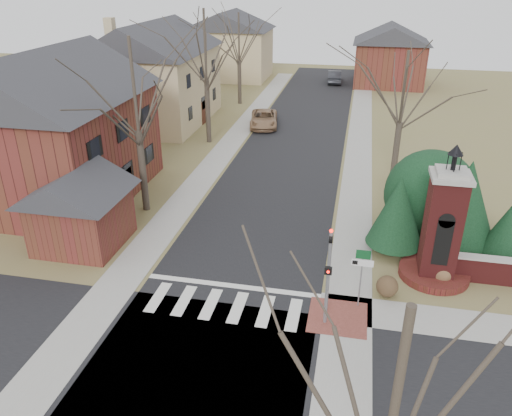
% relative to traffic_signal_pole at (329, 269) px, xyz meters
% --- Properties ---
extents(ground, '(120.00, 120.00, 0.00)m').
position_rel_traffic_signal_pole_xyz_m(ground, '(-4.30, -0.57, -2.59)').
color(ground, olive).
rests_on(ground, ground).
extents(main_street, '(8.00, 70.00, 0.01)m').
position_rel_traffic_signal_pole_xyz_m(main_street, '(-4.30, 21.43, -2.58)').
color(main_street, black).
rests_on(main_street, ground).
extents(cross_street, '(120.00, 8.00, 0.01)m').
position_rel_traffic_signal_pole_xyz_m(cross_street, '(-4.30, -3.57, -2.58)').
color(cross_street, black).
rests_on(cross_street, ground).
extents(crosswalk_zone, '(8.00, 2.20, 0.02)m').
position_rel_traffic_signal_pole_xyz_m(crosswalk_zone, '(-4.30, 0.23, -2.58)').
color(crosswalk_zone, silver).
rests_on(crosswalk_zone, ground).
extents(stop_bar, '(8.00, 0.35, 0.02)m').
position_rel_traffic_signal_pole_xyz_m(stop_bar, '(-4.30, 1.73, -2.58)').
color(stop_bar, silver).
rests_on(stop_bar, ground).
extents(sidewalk_right_main, '(2.00, 60.00, 0.02)m').
position_rel_traffic_signal_pole_xyz_m(sidewalk_right_main, '(0.90, 21.43, -2.58)').
color(sidewalk_right_main, gray).
rests_on(sidewalk_right_main, ground).
extents(sidewalk_left, '(2.00, 60.00, 0.02)m').
position_rel_traffic_signal_pole_xyz_m(sidewalk_left, '(-9.50, 21.43, -2.58)').
color(sidewalk_left, gray).
rests_on(sidewalk_left, ground).
extents(curb_apron, '(2.40, 2.40, 0.02)m').
position_rel_traffic_signal_pole_xyz_m(curb_apron, '(0.50, 0.43, -2.57)').
color(curb_apron, brown).
rests_on(curb_apron, ground).
extents(traffic_signal_pole, '(0.28, 0.41, 4.50)m').
position_rel_traffic_signal_pole_xyz_m(traffic_signal_pole, '(0.00, 0.00, 0.00)').
color(traffic_signal_pole, slate).
rests_on(traffic_signal_pole, ground).
extents(sign_post, '(0.90, 0.07, 2.75)m').
position_rel_traffic_signal_pole_xyz_m(sign_post, '(1.29, 1.41, -0.64)').
color(sign_post, slate).
rests_on(sign_post, ground).
extents(brick_gate_monument, '(3.20, 3.20, 6.47)m').
position_rel_traffic_signal_pole_xyz_m(brick_gate_monument, '(4.70, 4.42, -0.42)').
color(brick_gate_monument, maroon).
rests_on(brick_gate_monument, ground).
extents(house_brick_left, '(9.80, 11.80, 9.42)m').
position_rel_traffic_signal_pole_xyz_m(house_brick_left, '(-17.31, 9.42, 2.07)').
color(house_brick_left, maroon).
rests_on(house_brick_left, ground).
extents(house_stucco_left, '(9.80, 12.80, 9.28)m').
position_rel_traffic_signal_pole_xyz_m(house_stucco_left, '(-17.80, 26.42, 2.01)').
color(house_stucco_left, tan).
rests_on(house_stucco_left, ground).
extents(garage_left, '(4.80, 4.80, 4.29)m').
position_rel_traffic_signal_pole_xyz_m(garage_left, '(-12.82, 3.92, -0.35)').
color(garage_left, maroon).
rests_on(garage_left, ground).
extents(house_distant_left, '(10.80, 8.80, 8.53)m').
position_rel_traffic_signal_pole_xyz_m(house_distant_left, '(-16.31, 47.42, 1.66)').
color(house_distant_left, tan).
rests_on(house_distant_left, ground).
extents(house_distant_right, '(8.80, 8.80, 7.30)m').
position_rel_traffic_signal_pole_xyz_m(house_distant_right, '(3.69, 47.42, 1.06)').
color(house_distant_right, maroon).
rests_on(house_distant_right, ground).
extents(evergreen_near, '(2.80, 2.80, 4.10)m').
position_rel_traffic_signal_pole_xyz_m(evergreen_near, '(2.90, 6.43, -0.29)').
color(evergreen_near, '#473D33').
rests_on(evergreen_near, ground).
extents(evergreen_mid, '(3.40, 3.40, 4.70)m').
position_rel_traffic_signal_pole_xyz_m(evergreen_mid, '(6.20, 7.63, 0.01)').
color(evergreen_mid, '#473D33').
rests_on(evergreen_mid, ground).
extents(evergreen_far, '(2.40, 2.40, 3.30)m').
position_rel_traffic_signal_pole_xyz_m(evergreen_far, '(8.20, 6.63, -0.69)').
color(evergreen_far, '#473D33').
rests_on(evergreen_far, ground).
extents(evergreen_mass, '(4.80, 4.80, 4.80)m').
position_rel_traffic_signal_pole_xyz_m(evergreen_mass, '(4.70, 8.93, -0.19)').
color(evergreen_mass, black).
rests_on(evergreen_mass, ground).
extents(bare_tree_0, '(8.05, 8.05, 11.15)m').
position_rel_traffic_signal_pole_xyz_m(bare_tree_0, '(-11.30, 8.43, 5.11)').
color(bare_tree_0, '#473D33').
rests_on(bare_tree_0, ground).
extents(bare_tree_1, '(8.40, 8.40, 11.64)m').
position_rel_traffic_signal_pole_xyz_m(bare_tree_1, '(-11.30, 21.43, 5.44)').
color(bare_tree_1, '#473D33').
rests_on(bare_tree_1, ground).
extents(bare_tree_2, '(7.35, 7.35, 10.19)m').
position_rel_traffic_signal_pole_xyz_m(bare_tree_2, '(-11.80, 34.43, 4.44)').
color(bare_tree_2, '#473D33').
rests_on(bare_tree_2, ground).
extents(bare_tree_3, '(7.00, 7.00, 9.70)m').
position_rel_traffic_signal_pole_xyz_m(bare_tree_3, '(3.20, 15.43, 4.10)').
color(bare_tree_3, '#473D33').
rests_on(bare_tree_3, ground).
extents(bare_tree_4, '(6.65, 6.65, 9.21)m').
position_rel_traffic_signal_pole_xyz_m(bare_tree_4, '(1.70, -9.57, 3.77)').
color(bare_tree_4, '#473D33').
rests_on(bare_tree_4, ground).
extents(pickup_truck, '(3.13, 5.41, 1.42)m').
position_rel_traffic_signal_pole_xyz_m(pickup_truck, '(-7.70, 26.65, -1.88)').
color(pickup_truck, '#9B7654').
rests_on(pickup_truck, ground).
extents(distant_car, '(1.88, 4.68, 1.51)m').
position_rel_traffic_signal_pole_xyz_m(distant_car, '(-2.70, 46.94, -1.83)').
color(distant_car, '#313339').
rests_on(distant_car, ground).
extents(dry_shrub_left, '(0.96, 0.96, 0.96)m').
position_rel_traffic_signal_pole_xyz_m(dry_shrub_left, '(2.50, 2.43, -2.11)').
color(dry_shrub_left, '#4D3823').
rests_on(dry_shrub_left, ground).
extents(dry_shrub_right, '(0.96, 0.96, 0.96)m').
position_rel_traffic_signal_pole_xyz_m(dry_shrub_right, '(5.00, 4.03, -2.10)').
color(dry_shrub_right, brown).
rests_on(dry_shrub_right, ground).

